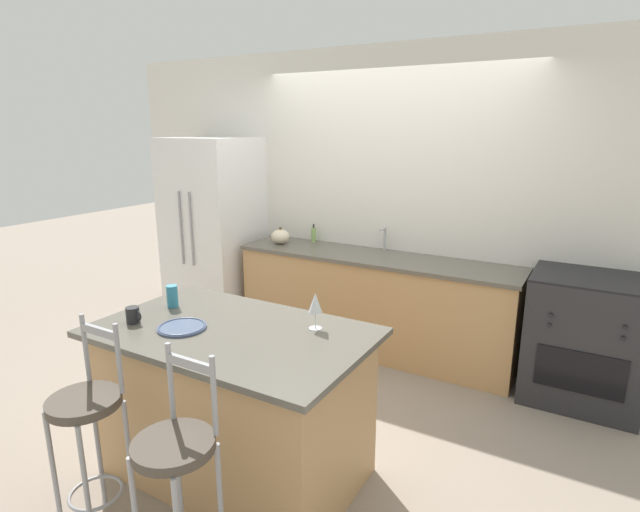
% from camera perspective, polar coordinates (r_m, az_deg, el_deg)
% --- Properties ---
extents(ground_plane, '(18.00, 18.00, 0.00)m').
position_cam_1_polar(ground_plane, '(4.47, 4.17, -12.08)').
color(ground_plane, gray).
extents(wall_back, '(6.00, 0.07, 2.70)m').
position_cam_1_polar(wall_back, '(4.64, 8.01, 6.34)').
color(wall_back, silver).
rests_on(wall_back, ground_plane).
extents(back_counter, '(2.55, 0.63, 0.89)m').
position_cam_1_polar(back_counter, '(4.59, 6.20, -5.30)').
color(back_counter, tan).
rests_on(back_counter, ground_plane).
extents(sink_faucet, '(0.02, 0.13, 0.22)m').
position_cam_1_polar(sink_faucet, '(4.60, 7.35, 2.26)').
color(sink_faucet, '#ADAFB5').
rests_on(sink_faucet, back_counter).
extents(kitchen_island, '(1.54, 0.94, 0.91)m').
position_cam_1_polar(kitchen_island, '(3.04, -9.74, -16.11)').
color(kitchen_island, tan).
rests_on(kitchen_island, ground_plane).
extents(refrigerator, '(0.84, 0.80, 1.90)m').
position_cam_1_polar(refrigerator, '(5.31, -11.96, 2.80)').
color(refrigerator, white).
rests_on(refrigerator, ground_plane).
extents(oven_range, '(0.79, 0.66, 0.97)m').
position_cam_1_polar(oven_range, '(4.21, 27.97, -8.40)').
color(oven_range, '#28282B').
rests_on(oven_range, ground_plane).
extents(bar_stool_near, '(0.34, 0.34, 1.12)m').
position_cam_1_polar(bar_stool_near, '(2.77, -24.91, -17.10)').
color(bar_stool_near, '#99999E').
rests_on(bar_stool_near, ground_plane).
extents(bar_stool_far, '(0.34, 0.34, 1.12)m').
position_cam_1_polar(bar_stool_far, '(2.34, -16.00, -22.60)').
color(bar_stool_far, '#99999E').
rests_on(bar_stool_far, ground_plane).
extents(dinner_plate, '(0.27, 0.27, 0.02)m').
position_cam_1_polar(dinner_plate, '(2.91, -15.49, -7.83)').
color(dinner_plate, '#425170').
rests_on(dinner_plate, kitchen_island).
extents(wine_glass, '(0.08, 0.08, 0.21)m').
position_cam_1_polar(wine_glass, '(2.76, -0.54, -5.45)').
color(wine_glass, white).
rests_on(wine_glass, kitchen_island).
extents(coffee_mug, '(0.11, 0.08, 0.09)m').
position_cam_1_polar(coffee_mug, '(3.07, -20.58, -6.33)').
color(coffee_mug, '#232326').
rests_on(coffee_mug, kitchen_island).
extents(tumbler_cup, '(0.07, 0.07, 0.14)m').
position_cam_1_polar(tumbler_cup, '(3.25, -16.53, -4.43)').
color(tumbler_cup, teal).
rests_on(tumbler_cup, kitchen_island).
extents(pumpkin_decoration, '(0.18, 0.18, 0.16)m').
position_cam_1_polar(pumpkin_decoration, '(4.88, -4.55, 2.24)').
color(pumpkin_decoration, beige).
rests_on(pumpkin_decoration, back_counter).
extents(soap_bottle, '(0.05, 0.05, 0.18)m').
position_cam_1_polar(soap_bottle, '(4.94, -0.73, 2.47)').
color(soap_bottle, '#89B260').
rests_on(soap_bottle, back_counter).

